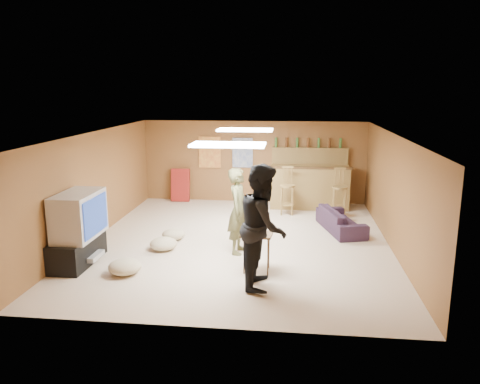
# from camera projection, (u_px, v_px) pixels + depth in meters

# --- Properties ---
(ground) EXTENTS (7.00, 7.00, 0.00)m
(ground) POSITION_uv_depth(u_px,v_px,m) (239.00, 242.00, 9.53)
(ground) COLOR #C8B299
(ground) RESTS_ON ground
(ceiling) EXTENTS (6.00, 7.00, 0.02)m
(ceiling) POSITION_uv_depth(u_px,v_px,m) (239.00, 134.00, 9.05)
(ceiling) COLOR silver
(ceiling) RESTS_ON ground
(wall_back) EXTENTS (6.00, 0.02, 2.20)m
(wall_back) POSITION_uv_depth(u_px,v_px,m) (254.00, 162.00, 12.68)
(wall_back) COLOR brown
(wall_back) RESTS_ON ground
(wall_front) EXTENTS (6.00, 0.02, 2.20)m
(wall_front) POSITION_uv_depth(u_px,v_px,m) (207.00, 248.00, 5.90)
(wall_front) COLOR brown
(wall_front) RESTS_ON ground
(wall_left) EXTENTS (0.02, 7.00, 2.20)m
(wall_left) POSITION_uv_depth(u_px,v_px,m) (94.00, 186.00, 9.62)
(wall_left) COLOR brown
(wall_left) RESTS_ON ground
(wall_right) EXTENTS (0.02, 7.00, 2.20)m
(wall_right) POSITION_uv_depth(u_px,v_px,m) (394.00, 193.00, 8.96)
(wall_right) COLOR brown
(wall_right) RESTS_ON ground
(tv_stand) EXTENTS (0.55, 1.30, 0.50)m
(tv_stand) POSITION_uv_depth(u_px,v_px,m) (78.00, 250.00, 8.32)
(tv_stand) COLOR black
(tv_stand) RESTS_ON ground
(dvd_box) EXTENTS (0.35, 0.50, 0.08)m
(dvd_box) POSITION_uv_depth(u_px,v_px,m) (90.00, 256.00, 8.32)
(dvd_box) COLOR #B2B2B7
(dvd_box) RESTS_ON tv_stand
(tv_body) EXTENTS (0.60, 1.10, 0.80)m
(tv_body) POSITION_uv_depth(u_px,v_px,m) (79.00, 215.00, 8.17)
(tv_body) COLOR #B2B2B7
(tv_body) RESTS_ON tv_stand
(tv_screen) EXTENTS (0.02, 0.95, 0.65)m
(tv_screen) POSITION_uv_depth(u_px,v_px,m) (96.00, 216.00, 8.14)
(tv_screen) COLOR navy
(tv_screen) RESTS_ON tv_body
(bar_counter) EXTENTS (2.00, 0.60, 1.10)m
(bar_counter) POSITION_uv_depth(u_px,v_px,m) (309.00, 187.00, 12.10)
(bar_counter) COLOR brown
(bar_counter) RESTS_ON ground
(bar_lip) EXTENTS (2.10, 0.12, 0.05)m
(bar_lip) POSITION_uv_depth(u_px,v_px,m) (310.00, 168.00, 11.74)
(bar_lip) COLOR #402A14
(bar_lip) RESTS_ON bar_counter
(bar_shelf) EXTENTS (2.00, 0.18, 0.05)m
(bar_shelf) POSITION_uv_depth(u_px,v_px,m) (310.00, 148.00, 12.33)
(bar_shelf) COLOR brown
(bar_shelf) RESTS_ON bar_backing
(bar_backing) EXTENTS (2.00, 0.14, 0.60)m
(bar_backing) POSITION_uv_depth(u_px,v_px,m) (310.00, 160.00, 12.42)
(bar_backing) COLOR brown
(bar_backing) RESTS_ON bar_counter
(poster_left) EXTENTS (0.60, 0.03, 0.85)m
(poster_left) POSITION_uv_depth(u_px,v_px,m) (210.00, 152.00, 12.72)
(poster_left) COLOR #BF3F26
(poster_left) RESTS_ON wall_back
(poster_right) EXTENTS (0.55, 0.03, 0.80)m
(poster_right) POSITION_uv_depth(u_px,v_px,m) (243.00, 153.00, 12.62)
(poster_right) COLOR #334C99
(poster_right) RESTS_ON wall_back
(folding_chair_stack) EXTENTS (0.50, 0.26, 0.91)m
(folding_chair_stack) POSITION_uv_depth(u_px,v_px,m) (181.00, 185.00, 12.85)
(folding_chair_stack) COLOR maroon
(folding_chair_stack) RESTS_ON ground
(ceiling_panel_front) EXTENTS (1.20, 0.60, 0.04)m
(ceiling_panel_front) POSITION_uv_depth(u_px,v_px,m) (228.00, 145.00, 7.60)
(ceiling_panel_front) COLOR white
(ceiling_panel_front) RESTS_ON ceiling
(ceiling_panel_back) EXTENTS (1.20, 0.60, 0.04)m
(ceiling_panel_back) POSITION_uv_depth(u_px,v_px,m) (245.00, 130.00, 10.22)
(ceiling_panel_back) COLOR white
(ceiling_panel_back) RESTS_ON ceiling
(person_olive) EXTENTS (0.47, 0.64, 1.63)m
(person_olive) POSITION_uv_depth(u_px,v_px,m) (239.00, 211.00, 8.76)
(person_olive) COLOR brown
(person_olive) RESTS_ON ground
(person_black) EXTENTS (0.76, 0.96, 1.95)m
(person_black) POSITION_uv_depth(u_px,v_px,m) (263.00, 226.00, 7.26)
(person_black) COLOR black
(person_black) RESTS_ON ground
(sofa) EXTENTS (1.03, 1.74, 0.48)m
(sofa) POSITION_uv_depth(u_px,v_px,m) (341.00, 220.00, 10.24)
(sofa) COLOR black
(sofa) RESTS_ON ground
(tray_table) EXTENTS (0.55, 0.46, 0.67)m
(tray_table) POSITION_uv_depth(u_px,v_px,m) (257.00, 252.00, 7.96)
(tray_table) COLOR #402A14
(tray_table) RESTS_ON ground
(cup_red_near) EXTENTS (0.10, 0.10, 0.12)m
(cup_red_near) POSITION_uv_depth(u_px,v_px,m) (248.00, 229.00, 7.93)
(cup_red_near) COLOR #A70B1F
(cup_red_near) RESTS_ON tray_table
(cup_red_far) EXTENTS (0.10, 0.10, 0.11)m
(cup_red_far) POSITION_uv_depth(u_px,v_px,m) (263.00, 232.00, 7.80)
(cup_red_far) COLOR #A70B1F
(cup_red_far) RESTS_ON tray_table
(cup_blue) EXTENTS (0.09, 0.09, 0.11)m
(cup_blue) POSITION_uv_depth(u_px,v_px,m) (264.00, 229.00, 7.95)
(cup_blue) COLOR navy
(cup_blue) RESTS_ON tray_table
(bar_stool_left) EXTENTS (0.48, 0.48, 1.31)m
(bar_stool_left) POSITION_uv_depth(u_px,v_px,m) (287.00, 188.00, 11.46)
(bar_stool_left) COLOR brown
(bar_stool_left) RESTS_ON ground
(bar_stool_right) EXTENTS (0.42, 0.42, 1.16)m
(bar_stool_right) POSITION_uv_depth(u_px,v_px,m) (340.00, 193.00, 11.28)
(bar_stool_right) COLOR brown
(bar_stool_right) RESTS_ON ground
(cushion_near_tv) EXTENTS (0.53, 0.53, 0.24)m
(cushion_near_tv) POSITION_uv_depth(u_px,v_px,m) (163.00, 244.00, 9.06)
(cushion_near_tv) COLOR tan
(cushion_near_tv) RESTS_ON ground
(cushion_mid) EXTENTS (0.54, 0.54, 0.21)m
(cushion_mid) POSITION_uv_depth(u_px,v_px,m) (174.00, 234.00, 9.68)
(cushion_mid) COLOR tan
(cushion_mid) RESTS_ON ground
(cushion_far) EXTENTS (0.57, 0.57, 0.25)m
(cushion_far) POSITION_uv_depth(u_px,v_px,m) (125.00, 267.00, 7.88)
(cushion_far) COLOR tan
(cushion_far) RESTS_ON ground
(bottle_row) EXTENTS (1.76, 0.08, 0.26)m
(bottle_row) POSITION_uv_depth(u_px,v_px,m) (308.00, 143.00, 12.28)
(bottle_row) COLOR #3F7233
(bottle_row) RESTS_ON bar_shelf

